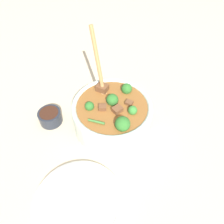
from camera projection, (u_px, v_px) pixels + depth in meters
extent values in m
plane|color=#C6B293|center=(112.00, 124.00, 0.73)|extent=(4.00, 4.00, 0.00)
cylinder|color=#B2C6BC|center=(112.00, 116.00, 0.69)|extent=(0.25, 0.25, 0.09)
torus|color=#B2C6BC|center=(112.00, 106.00, 0.66)|extent=(0.25, 0.25, 0.02)
cylinder|color=brown|center=(112.00, 112.00, 0.68)|extent=(0.22, 0.22, 0.06)
sphere|color=#2D6B28|center=(112.00, 100.00, 0.66)|extent=(0.04, 0.04, 0.04)
cylinder|color=#6B9956|center=(112.00, 106.00, 0.68)|extent=(0.01, 0.01, 0.02)
sphere|color=#2D6B28|center=(123.00, 124.00, 0.60)|extent=(0.04, 0.04, 0.04)
cylinder|color=#6B9956|center=(122.00, 131.00, 0.62)|extent=(0.02, 0.02, 0.02)
sphere|color=#387F33|center=(133.00, 110.00, 0.63)|extent=(0.03, 0.03, 0.03)
cylinder|color=#6B9956|center=(132.00, 115.00, 0.65)|extent=(0.01, 0.01, 0.01)
sphere|color=#2D6B28|center=(127.00, 89.00, 0.69)|extent=(0.03, 0.03, 0.03)
cylinder|color=#6B9956|center=(126.00, 94.00, 0.71)|extent=(0.01, 0.01, 0.02)
sphere|color=#2D6B28|center=(89.00, 106.00, 0.65)|extent=(0.03, 0.03, 0.03)
cylinder|color=#6B9956|center=(90.00, 111.00, 0.66)|extent=(0.01, 0.01, 0.01)
cube|color=brown|center=(117.00, 110.00, 0.64)|extent=(0.03, 0.03, 0.02)
cube|color=brown|center=(101.00, 89.00, 0.69)|extent=(0.04, 0.05, 0.03)
cube|color=brown|center=(102.00, 107.00, 0.64)|extent=(0.03, 0.03, 0.02)
cube|color=brown|center=(129.00, 103.00, 0.66)|extent=(0.03, 0.03, 0.02)
cylinder|color=#3D7533|center=(96.00, 122.00, 0.61)|extent=(0.04, 0.04, 0.01)
ellipsoid|color=#A87A47|center=(105.00, 94.00, 0.70)|extent=(0.04, 0.03, 0.01)
cylinder|color=#A87A47|center=(99.00, 62.00, 0.65)|extent=(0.01, 0.10, 0.20)
cylinder|color=#232833|center=(50.00, 117.00, 0.72)|extent=(0.07, 0.07, 0.04)
cylinder|color=#381E14|center=(49.00, 114.00, 0.71)|extent=(0.06, 0.06, 0.02)
cylinder|color=white|center=(79.00, 203.00, 0.55)|extent=(0.23, 0.23, 0.01)
torus|color=white|center=(78.00, 202.00, 0.55)|extent=(0.22, 0.22, 0.01)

